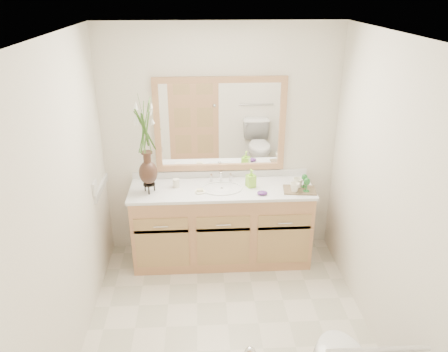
{
  "coord_description": "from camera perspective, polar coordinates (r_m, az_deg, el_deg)",
  "views": [
    {
      "loc": [
        -0.2,
        -2.93,
        2.7
      ],
      "look_at": [
        0.0,
        0.65,
        1.12
      ],
      "focal_mm": 35.0,
      "sensor_mm": 36.0,
      "label": 1
    }
  ],
  "objects": [
    {
      "name": "counter",
      "position": [
        4.38,
        -0.31,
        -1.74
      ],
      "size": [
        1.84,
        0.57,
        0.03
      ],
      "primitive_type": "cube",
      "color": "white",
      "rests_on": "vanity"
    },
    {
      "name": "tumbler",
      "position": [
        4.4,
        -6.29,
        -0.92
      ],
      "size": [
        0.07,
        0.07,
        0.09
      ],
      "primitive_type": "cylinder",
      "color": "white",
      "rests_on": "counter"
    },
    {
      "name": "goblet_front",
      "position": [
        4.31,
        10.77,
        -0.82
      ],
      "size": [
        0.06,
        0.06,
        0.14
      ],
      "color": "#226727",
      "rests_on": "tray"
    },
    {
      "name": "soap_bottle",
      "position": [
        4.38,
        3.54,
        -0.39
      ],
      "size": [
        0.1,
        0.1,
        0.17
      ],
      "primitive_type": "imported",
      "rotation": [
        0.0,
        0.0,
        0.39
      ],
      "color": "#8ED832",
      "rests_on": "counter"
    },
    {
      "name": "floor",
      "position": [
        3.99,
        0.53,
        -18.81
      ],
      "size": [
        2.6,
        2.6,
        0.0
      ],
      "primitive_type": "plane",
      "color": "silver",
      "rests_on": "ground"
    },
    {
      "name": "wall_left",
      "position": [
        3.44,
        -19.79,
        -3.6
      ],
      "size": [
        0.02,
        2.6,
        2.4
      ],
      "primitive_type": "cube",
      "color": "white",
      "rests_on": "floor"
    },
    {
      "name": "ceiling",
      "position": [
        2.96,
        0.71,
        17.92
      ],
      "size": [
        2.4,
        2.6,
        0.02
      ],
      "primitive_type": "cube",
      "color": "white",
      "rests_on": "wall_back"
    },
    {
      "name": "grab_bar",
      "position": [
        2.58,
        19.49,
        -20.64
      ],
      "size": [
        0.55,
        0.03,
        0.03
      ],
      "primitive_type": "cylinder",
      "rotation": [
        0.0,
        1.57,
        0.0
      ],
      "color": "silver",
      "rests_on": "wall_front"
    },
    {
      "name": "wall_back",
      "position": [
        4.5,
        -0.51,
        4.26
      ],
      "size": [
        2.4,
        0.02,
        2.4
      ],
      "primitive_type": "cube",
      "color": "white",
      "rests_on": "floor"
    },
    {
      "name": "mug_left",
      "position": [
        4.3,
        9.22,
        -1.42
      ],
      "size": [
        0.12,
        0.11,
        0.1
      ],
      "primitive_type": "imported",
      "rotation": [
        0.0,
        0.0,
        0.25
      ],
      "color": "white",
      "rests_on": "tray"
    },
    {
      "name": "vanity",
      "position": [
        4.57,
        -0.29,
        -6.44
      ],
      "size": [
        1.8,
        0.55,
        0.8
      ],
      "color": "#B17D56",
      "rests_on": "floor"
    },
    {
      "name": "wall_front",
      "position": [
        2.23,
        2.96,
        -18.62
      ],
      "size": [
        2.4,
        0.02,
        2.4
      ],
      "primitive_type": "cube",
      "color": "white",
      "rests_on": "floor"
    },
    {
      "name": "purple_dish",
      "position": [
        4.25,
        5.02,
        -2.21
      ],
      "size": [
        0.12,
        0.11,
        0.04
      ],
      "primitive_type": "ellipsoid",
      "rotation": [
        0.0,
        0.0,
        -0.3
      ],
      "color": "#4F246D",
      "rests_on": "counter"
    },
    {
      "name": "sink",
      "position": [
        4.38,
        -0.29,
        -2.3
      ],
      "size": [
        0.38,
        0.34,
        0.23
      ],
      "color": "white",
      "rests_on": "counter"
    },
    {
      "name": "wall_right",
      "position": [
        3.58,
        20.15,
        -2.58
      ],
      "size": [
        0.02,
        2.6,
        2.4
      ],
      "primitive_type": "cube",
      "color": "white",
      "rests_on": "floor"
    },
    {
      "name": "switch_plate",
      "position": [
        4.2,
        -16.52,
        -1.5
      ],
      "size": [
        0.02,
        0.12,
        0.12
      ],
      "primitive_type": "cube",
      "color": "white",
      "rests_on": "wall_left"
    },
    {
      "name": "mirror",
      "position": [
        4.41,
        -0.5,
        6.67
      ],
      "size": [
        1.32,
        0.04,
        0.97
      ],
      "color": "white",
      "rests_on": "wall_back"
    },
    {
      "name": "goblet_back",
      "position": [
        4.39,
        10.47,
        -0.3
      ],
      "size": [
        0.06,
        0.06,
        0.14
      ],
      "color": "#226727",
      "rests_on": "tray"
    },
    {
      "name": "mug_right",
      "position": [
        4.39,
        9.62,
        -0.84
      ],
      "size": [
        0.14,
        0.14,
        0.1
      ],
      "primitive_type": "imported",
      "rotation": [
        0.0,
        0.0,
        0.65
      ],
      "color": "white",
      "rests_on": "tray"
    },
    {
      "name": "tray",
      "position": [
        4.38,
        9.83,
        -1.8
      ],
      "size": [
        0.34,
        0.25,
        0.02
      ],
      "primitive_type": "cube",
      "rotation": [
        0.0,
        0.0,
        -0.12
      ],
      "color": "brown",
      "rests_on": "counter"
    },
    {
      "name": "soap_dish",
      "position": [
        4.28,
        -3.15,
        -2.01
      ],
      "size": [
        0.11,
        0.11,
        0.03
      ],
      "color": "white",
      "rests_on": "counter"
    },
    {
      "name": "flower_vase",
      "position": [
        4.13,
        -10.23,
        5.33
      ],
      "size": [
        0.21,
        0.21,
        0.87
      ],
      "rotation": [
        0.0,
        0.0,
        -0.14
      ],
      "color": "black",
      "rests_on": "counter"
    }
  ]
}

